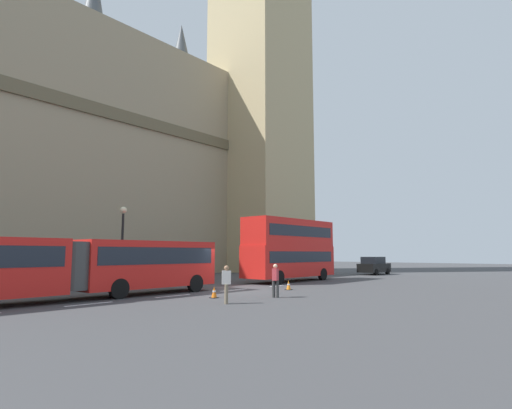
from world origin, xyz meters
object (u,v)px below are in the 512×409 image
at_px(articulated_bus, 69,264).
at_px(street_lamp, 122,240).
at_px(pedestrian_by_kerb, 275,279).
at_px(double_decker_bus, 290,247).
at_px(sedan_lead, 374,266).
at_px(traffic_cone_west, 214,292).
at_px(pedestrian_near_cones, 226,283).
at_px(traffic_cone_middle, 289,285).

distance_m(articulated_bus, street_lamp, 7.24).
distance_m(street_lamp, pedestrian_by_kerb, 11.44).
height_order(double_decker_bus, sedan_lead, double_decker_bus).
height_order(articulated_bus, street_lamp, street_lamp).
xyz_separation_m(traffic_cone_west, pedestrian_near_cones, (-1.30, -2.15, 0.63)).
bearing_deg(sedan_lead, traffic_cone_west, -171.47).
bearing_deg(sedan_lead, double_decker_bus, 178.81).
bearing_deg(traffic_cone_west, traffic_cone_middle, -0.70).
distance_m(traffic_cone_middle, pedestrian_by_kerb, 4.57).
height_order(double_decker_bus, street_lamp, street_lamp).
bearing_deg(articulated_bus, sedan_lead, -0.53).
distance_m(double_decker_bus, street_lamp, 13.10).
relative_size(double_decker_bus, street_lamp, 1.76).
xyz_separation_m(double_decker_bus, pedestrian_by_kerb, (-10.21, -6.54, -1.80)).
height_order(double_decker_bus, traffic_cone_middle, double_decker_bus).
height_order(articulated_bus, traffic_cone_west, articulated_bus).
bearing_deg(double_decker_bus, traffic_cone_middle, -144.68).
height_order(traffic_cone_middle, street_lamp, street_lamp).
xyz_separation_m(traffic_cone_west, street_lamp, (0.10, 8.84, 2.77)).
bearing_deg(traffic_cone_west, street_lamp, 89.37).
relative_size(sedan_lead, traffic_cone_middle, 7.59).
bearing_deg(sedan_lead, articulated_bus, 179.47).
bearing_deg(pedestrian_by_kerb, articulated_bus, 139.30).
bearing_deg(pedestrian_by_kerb, street_lamp, 100.68).
bearing_deg(articulated_bus, traffic_cone_west, -38.64).
bearing_deg(pedestrian_by_kerb, sedan_lead, 14.18).
bearing_deg(traffic_cone_west, pedestrian_by_kerb, -45.31).
distance_m(sedan_lead, pedestrian_near_cones, 28.84).
relative_size(articulated_bus, pedestrian_near_cones, 9.89).
bearing_deg(pedestrian_by_kerb, traffic_cone_middle, 28.06).
relative_size(street_lamp, pedestrian_by_kerb, 3.12).
xyz_separation_m(articulated_bus, pedestrian_by_kerb, (7.60, -6.53, -0.83)).
bearing_deg(articulated_bus, traffic_cone_middle, -20.81).
relative_size(articulated_bus, pedestrian_by_kerb, 9.89).
bearing_deg(street_lamp, traffic_cone_middle, -55.72).
bearing_deg(street_lamp, pedestrian_near_cones, -97.23).
height_order(pedestrian_near_cones, pedestrian_by_kerb, same).
bearing_deg(pedestrian_near_cones, sedan_lead, 12.39).
bearing_deg(traffic_cone_middle, sedan_lead, 11.23).
bearing_deg(double_decker_bus, sedan_lead, -1.19).
distance_m(sedan_lead, pedestrian_by_kerb, 25.46).
height_order(street_lamp, pedestrian_near_cones, street_lamp).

